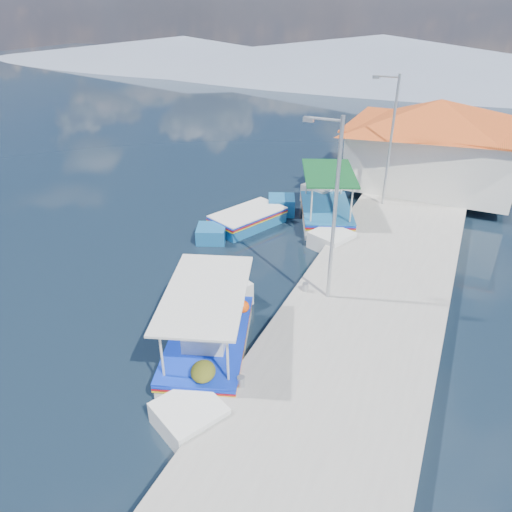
% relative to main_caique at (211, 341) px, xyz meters
% --- Properties ---
extents(ground, '(160.00, 160.00, 0.00)m').
position_rel_main_caique_xyz_m(ground, '(-2.15, 1.69, -0.48)').
color(ground, black).
rests_on(ground, ground).
extents(quay, '(5.00, 44.00, 0.50)m').
position_rel_main_caique_xyz_m(quay, '(3.75, 7.69, -0.23)').
color(quay, '#9D9A92').
rests_on(quay, ground).
extents(bollards, '(0.20, 17.20, 0.30)m').
position_rel_main_caique_xyz_m(bollards, '(1.65, 6.94, 0.17)').
color(bollards, '#A5A8AD').
rests_on(bollards, quay).
extents(main_caique, '(3.82, 7.13, 2.49)m').
position_rel_main_caique_xyz_m(main_caique, '(0.00, 0.00, 0.00)').
color(main_caique, silver).
rests_on(main_caique, ground).
extents(caique_green_canopy, '(3.97, 6.79, 2.75)m').
position_rel_main_caique_xyz_m(caique_green_canopy, '(0.31, 10.57, -0.07)').
color(caique_green_canopy, silver).
rests_on(caique_green_canopy, ground).
extents(caique_blue_hull, '(3.28, 5.69, 1.09)m').
position_rel_main_caique_xyz_m(caique_blue_hull, '(-2.91, 8.65, -0.18)').
color(caique_blue_hull, '#17578C').
rests_on(caique_blue_hull, ground).
extents(harbor_building, '(10.49, 10.49, 4.40)m').
position_rel_main_caique_xyz_m(harbor_building, '(4.04, 16.69, 2.30)').
color(harbor_building, silver).
rests_on(harbor_building, quay).
extents(lamp_post_near, '(1.21, 0.14, 6.00)m').
position_rel_main_caique_xyz_m(lamp_post_near, '(2.36, 3.69, 3.37)').
color(lamp_post_near, '#A5A8AD').
rests_on(lamp_post_near, quay).
extents(lamp_post_far, '(1.21, 0.14, 6.00)m').
position_rel_main_caique_xyz_m(lamp_post_far, '(2.36, 12.69, 3.37)').
color(lamp_post_far, '#A5A8AD').
rests_on(lamp_post_far, quay).
extents(mountain_ridge, '(171.40, 96.00, 5.50)m').
position_rel_main_caique_xyz_m(mountain_ridge, '(4.39, 57.69, 1.56)').
color(mountain_ridge, slate).
rests_on(mountain_ridge, ground).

